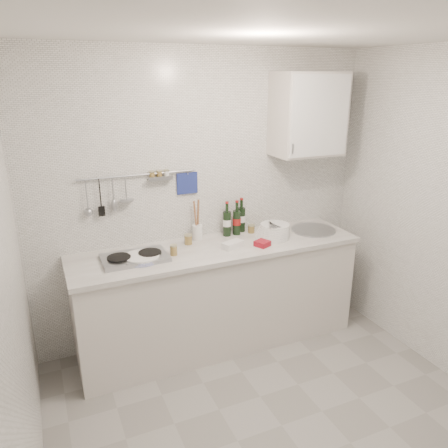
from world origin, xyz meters
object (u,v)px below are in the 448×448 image
plate_stack_sink (273,231)px  wine_bottles (235,217)px  utensil_crock (197,230)px  plate_stack_hob (141,258)px  wall_cabinet (308,115)px

plate_stack_sink → wine_bottles: wine_bottles is taller
wine_bottles → utensil_crock: bearing=-179.3°
plate_stack_hob → plate_stack_sink: plate_stack_sink is taller
plate_stack_sink → utensil_crock: (-0.63, 0.21, 0.03)m
plate_stack_hob → wine_bottles: bearing=15.4°
utensil_crock → plate_stack_sink: bearing=-18.2°
plate_stack_hob → wall_cabinet: bearing=5.6°
wall_cabinet → utensil_crock: 1.38m
plate_stack_hob → wine_bottles: 0.96m
plate_stack_sink → wine_bottles: 0.36m
plate_stack_sink → wine_bottles: (-0.27, 0.21, 0.10)m
wall_cabinet → plate_stack_sink: (-0.37, -0.11, -0.98)m
plate_stack_hob → utensil_crock: (0.55, 0.25, 0.07)m
plate_stack_hob → utensil_crock: size_ratio=0.80×
utensil_crock → wall_cabinet: bearing=-5.4°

